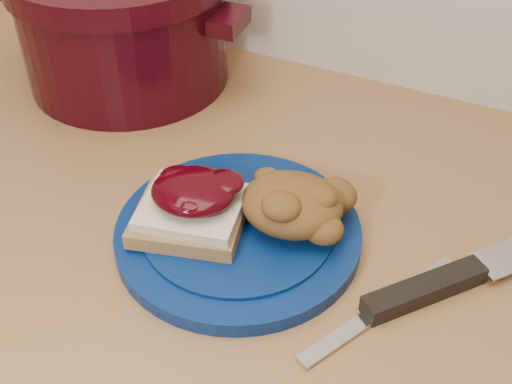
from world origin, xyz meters
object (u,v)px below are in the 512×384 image
at_px(butter_knife, 382,308).
at_px(dutch_oven, 124,22).
at_px(plate, 238,233).
at_px(pepper_grinder, 122,13).
at_px(chef_knife, 464,274).

relative_size(butter_knife, dutch_oven, 0.56).
xyz_separation_m(plate, dutch_oven, (-0.28, 0.22, 0.07)).
distance_m(plate, pepper_grinder, 0.44).
bearing_deg(plate, dutch_oven, 141.81).
height_order(plate, pepper_grinder, pepper_grinder).
bearing_deg(dutch_oven, butter_knife, -29.41).
xyz_separation_m(plate, chef_knife, (0.21, 0.04, 0.00)).
distance_m(chef_knife, pepper_grinder, 0.60).
relative_size(plate, dutch_oven, 0.72).
xyz_separation_m(butter_knife, dutch_oven, (-0.44, 0.25, 0.08)).
xyz_separation_m(chef_knife, pepper_grinder, (-0.54, 0.24, 0.05)).
bearing_deg(chef_knife, dutch_oven, 109.63).
distance_m(plate, dutch_oven, 0.36).
relative_size(chef_knife, pepper_grinder, 2.33).
relative_size(dutch_oven, pepper_grinder, 2.88).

